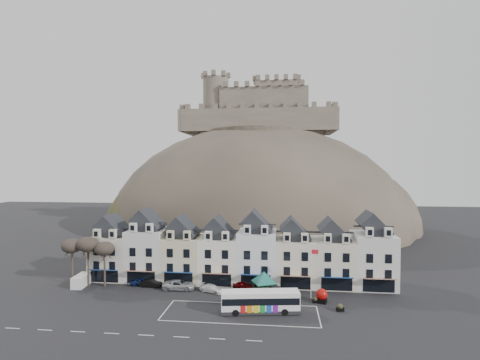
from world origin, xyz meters
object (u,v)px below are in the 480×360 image
object	(u,v)px
white_van	(81,280)
car_black	(151,283)
car_white	(212,289)
red_buoy	(322,295)
flagpole	(312,270)
bus	(260,301)
bus_shelter	(264,277)
car_navy	(141,281)
car_silver	(179,285)
car_charcoal	(271,288)
car_maroon	(243,285)

from	to	relation	value
white_van	car_black	size ratio (longest dim) A/B	1.14
white_van	car_white	xyz separation A→B (m)	(23.32, -0.60, -0.36)
car_black	red_buoy	bearing A→B (deg)	-94.67
red_buoy	car_black	xyz separation A→B (m)	(-28.79, 4.28, -0.46)
red_buoy	car_black	size ratio (longest dim) A/B	0.56
car_black	flagpole	bearing A→B (deg)	-91.56
bus	flagpole	world-z (taller)	flagpole
bus_shelter	flagpole	bearing A→B (deg)	-22.29
bus_shelter	car_white	xyz separation A→B (m)	(-8.79, 1.37, -2.62)
car_navy	flagpole	bearing A→B (deg)	-115.93
flagpole	car_black	bearing A→B (deg)	174.65
flagpole	bus_shelter	bearing A→B (deg)	-177.62
car_silver	car_charcoal	bearing A→B (deg)	-91.75
car_silver	red_buoy	bearing A→B (deg)	-101.56
bus_shelter	flagpole	size ratio (longest dim) A/B	0.74
red_buoy	car_silver	xyz separation A→B (m)	(-23.59, 3.52, -0.33)
red_buoy	car_charcoal	distance (m)	8.89
car_charcoal	bus	bearing A→B (deg)	-167.88
red_buoy	car_maroon	bearing A→B (deg)	157.43
car_navy	car_white	xyz separation A→B (m)	(13.10, -2.29, -0.04)
bus	car_navy	world-z (taller)	bus
bus	bus_shelter	distance (m)	6.53
car_black	car_maroon	bearing A→B (deg)	-82.68
flagpole	car_navy	world-z (taller)	flagpole
white_van	car_charcoal	xyz separation A→B (m)	(33.11, 0.50, -0.27)
white_van	car_navy	bearing A→B (deg)	5.67
bus_shelter	car_white	distance (m)	9.27
flagpole	car_black	world-z (taller)	flagpole
bus	car_maroon	size ratio (longest dim) A/B	3.17
car_black	bus_shelter	bearing A→B (deg)	-94.48
red_buoy	white_van	world-z (taller)	red_buoy
car_white	car_maroon	xyz separation A→B (m)	(5.08, 2.50, -0.00)
flagpole	car_white	size ratio (longest dim) A/B	1.91
white_van	car_charcoal	distance (m)	33.11
bus	car_white	xyz separation A→B (m)	(-8.54, 7.73, -1.13)
bus	white_van	distance (m)	32.94
bus_shelter	car_black	world-z (taller)	bus_shelter
bus	car_maroon	bearing A→B (deg)	100.25
bus	car_black	distance (m)	21.65
car_navy	car_charcoal	xyz separation A→B (m)	(22.89, -1.19, 0.06)
red_buoy	car_silver	bearing A→B (deg)	171.51
car_white	car_silver	bearing A→B (deg)	104.94
flagpole	car_maroon	world-z (taller)	flagpole
bus	flagpole	distance (m)	10.66
car_silver	car_black	bearing A→B (deg)	78.60
white_van	car_silver	distance (m)	17.51
car_white	car_black	bearing A→B (deg)	104.46
white_van	car_white	bearing A→B (deg)	-5.21
red_buoy	car_maroon	world-z (taller)	red_buoy
white_van	car_black	world-z (taller)	white_van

